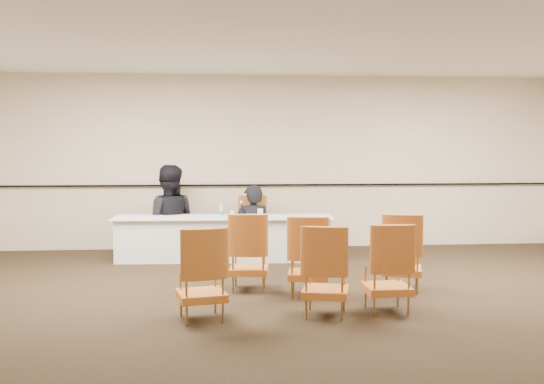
% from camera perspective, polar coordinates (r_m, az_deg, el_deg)
% --- Properties ---
extents(floor, '(10.00, 10.00, 0.00)m').
position_cam_1_polar(floor, '(6.84, 4.08, -10.51)').
color(floor, black).
rests_on(floor, ground).
extents(ceiling, '(10.00, 10.00, 0.00)m').
position_cam_1_polar(ceiling, '(6.75, 4.22, 14.98)').
color(ceiling, white).
rests_on(ceiling, ground).
extents(wall_back, '(10.00, 0.04, 3.00)m').
position_cam_1_polar(wall_back, '(10.59, 0.65, 2.85)').
color(wall_back, beige).
rests_on(wall_back, ground).
extents(wall_rail, '(9.80, 0.04, 0.03)m').
position_cam_1_polar(wall_rail, '(10.57, 0.67, 0.67)').
color(wall_rail, black).
rests_on(wall_rail, wall_back).
extents(panel_table, '(3.41, 0.95, 0.68)m').
position_cam_1_polar(panel_table, '(9.49, -4.58, -4.35)').
color(panel_table, white).
rests_on(panel_table, ground).
extents(panelist_main, '(0.64, 0.45, 1.68)m').
position_cam_1_polar(panelist_main, '(10.00, -1.84, -4.12)').
color(panelist_main, black).
rests_on(panelist_main, ground).
extents(panelist_main_chair, '(0.52, 0.52, 0.95)m').
position_cam_1_polar(panelist_main_chair, '(9.98, -1.84, -3.13)').
color(panelist_main_chair, '#AC581E').
rests_on(panelist_main_chair, ground).
extents(panelist_second, '(0.95, 0.75, 1.93)m').
position_cam_1_polar(panelist_second, '(10.06, -9.74, -2.97)').
color(panelist_second, black).
rests_on(panelist_second, ground).
extents(panelist_second_chair, '(0.52, 0.52, 0.95)m').
position_cam_1_polar(panelist_second_chair, '(10.06, -9.74, -3.13)').
color(panelist_second_chair, '#AC581E').
rests_on(panelist_second_chair, ground).
extents(papers, '(0.36, 0.32, 0.00)m').
position_cam_1_polar(papers, '(9.37, -1.38, -2.35)').
color(papers, silver).
rests_on(papers, panel_table).
extents(microphone, '(0.10, 0.19, 0.25)m').
position_cam_1_polar(microphone, '(9.29, -2.81, -1.63)').
color(microphone, black).
rests_on(microphone, panel_table).
extents(water_bottle, '(0.07, 0.07, 0.22)m').
position_cam_1_polar(water_bottle, '(9.44, -4.79, -1.67)').
color(water_bottle, teal).
rests_on(water_bottle, panel_table).
extents(drinking_glass, '(0.07, 0.07, 0.10)m').
position_cam_1_polar(drinking_glass, '(9.33, -3.77, -2.08)').
color(drinking_glass, white).
rests_on(drinking_glass, panel_table).
extents(coffee_cup, '(0.09, 0.09, 0.13)m').
position_cam_1_polar(coffee_cup, '(9.26, -1.11, -2.01)').
color(coffee_cup, white).
rests_on(coffee_cup, panel_table).
extents(aud_chair_front_left, '(0.56, 0.56, 0.95)m').
position_cam_1_polar(aud_chair_front_left, '(7.42, -2.18, -5.62)').
color(aud_chair_front_left, '#AC581E').
rests_on(aud_chair_front_left, ground).
extents(aud_chair_front_mid, '(0.58, 0.58, 0.95)m').
position_cam_1_polar(aud_chair_front_mid, '(7.15, 3.42, -5.99)').
color(aud_chair_front_mid, '#AC581E').
rests_on(aud_chair_front_mid, ground).
extents(aud_chair_front_right, '(0.62, 0.62, 0.95)m').
position_cam_1_polar(aud_chair_front_right, '(7.56, 12.14, -5.52)').
color(aud_chair_front_right, '#AC581E').
rests_on(aud_chair_front_right, ground).
extents(aud_chair_back_left, '(0.59, 0.59, 0.95)m').
position_cam_1_polar(aud_chair_back_left, '(6.18, -6.68, -7.59)').
color(aud_chair_back_left, '#AC581E').
rests_on(aud_chair_back_left, ground).
extents(aud_chair_back_mid, '(0.61, 0.61, 0.95)m').
position_cam_1_polar(aud_chair_back_mid, '(6.31, 5.07, -7.33)').
color(aud_chair_back_mid, '#AC581E').
rests_on(aud_chair_back_mid, ground).
extents(aud_chair_back_right, '(0.50, 0.50, 0.95)m').
position_cam_1_polar(aud_chair_back_right, '(6.54, 10.76, -6.98)').
color(aud_chair_back_right, '#AC581E').
rests_on(aud_chair_back_right, ground).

